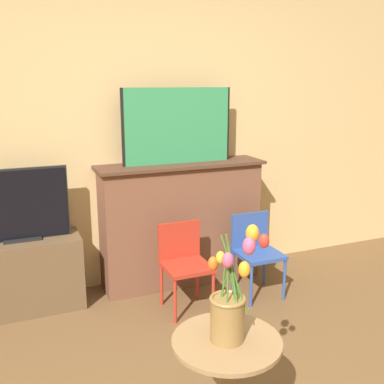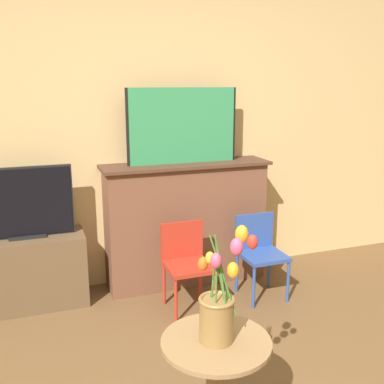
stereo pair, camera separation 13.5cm
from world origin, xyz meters
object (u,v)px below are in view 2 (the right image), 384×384
Objects in this scene: painting at (183,126)px; chair_red at (186,260)px; chair_blue at (259,249)px; vase_tulips at (219,305)px; tv_monitor at (25,204)px.

painting is 1.06m from chair_red.
vase_tulips reaches higher than chair_blue.
chair_red is 1.22× the size of vase_tulips.
tv_monitor is 1.06× the size of chair_red.
tv_monitor is 1.92m from vase_tulips.
chair_blue is at bearing 0.80° from chair_red.
chair_blue is 1.65m from vase_tulips.
chair_red is (-0.13, -0.46, -0.95)m from painting.
painting is 1.15m from chair_blue.
tv_monitor is (-1.23, -0.03, -0.52)m from painting.
tv_monitor is at bearing -178.47° from painting.
tv_monitor is 1.29× the size of vase_tulips.
tv_monitor is at bearing 166.35° from chair_blue.
painting is 1.72× the size of vase_tulips.
painting is at bearing 76.26° from vase_tulips.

